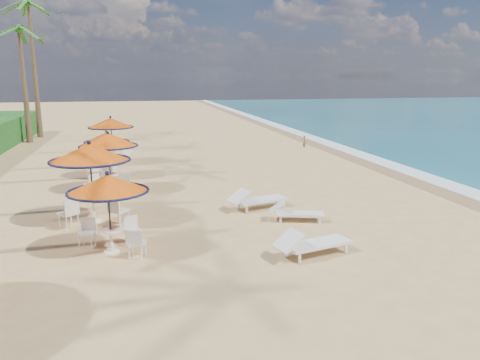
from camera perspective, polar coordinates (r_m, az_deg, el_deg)
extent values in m
plane|color=tan|center=(13.59, 5.01, -7.55)|extent=(160.00, 160.00, 0.00)
cube|color=white|center=(26.21, 17.97, 1.69)|extent=(1.20, 140.00, 0.04)
cube|color=olive|center=(25.77, 16.24, 1.63)|extent=(1.40, 140.00, 0.02)
cylinder|color=black|center=(12.94, -15.62, -4.02)|extent=(0.05, 0.05, 2.14)
cone|color=#D15312|center=(12.73, -15.84, -0.40)|extent=(2.14, 2.14, 0.47)
torus|color=black|center=(12.78, -15.79, -1.33)|extent=(2.14, 2.14, 0.07)
sphere|color=black|center=(12.68, -15.92, 0.79)|extent=(0.11, 0.11, 0.11)
cylinder|color=white|center=(13.07, -15.51, -5.86)|extent=(0.65, 0.65, 0.04)
cylinder|color=white|center=(13.17, -15.43, -7.13)|extent=(0.07, 0.07, 0.65)
cylinder|color=black|center=(15.79, -17.62, -0.39)|extent=(0.06, 0.06, 2.57)
cone|color=#D15312|center=(15.61, -17.86, 3.21)|extent=(2.57, 2.57, 0.56)
torus|color=black|center=(15.65, -17.80, 2.28)|extent=(2.57, 2.57, 0.08)
sphere|color=black|center=(15.56, -17.94, 4.38)|extent=(0.13, 0.13, 0.13)
cylinder|color=white|center=(15.91, -17.49, -2.23)|extent=(0.78, 0.78, 0.04)
cylinder|color=white|center=(16.00, -17.41, -3.51)|extent=(0.09, 0.09, 0.78)
cylinder|color=black|center=(19.87, -15.61, 2.04)|extent=(0.05, 0.05, 2.39)
cone|color=#D15312|center=(19.73, -15.77, 4.70)|extent=(2.39, 2.39, 0.52)
torus|color=black|center=(19.76, -15.73, 4.02)|extent=(2.39, 2.39, 0.07)
sphere|color=black|center=(19.70, -15.82, 5.57)|extent=(0.12, 0.12, 0.12)
cylinder|color=white|center=(19.96, -15.53, 0.67)|extent=(0.73, 0.73, 0.04)
cylinder|color=white|center=(20.03, -15.48, -0.29)|extent=(0.08, 0.08, 0.73)
cylinder|color=black|center=(22.85, -15.84, 2.99)|extent=(0.05, 0.05, 2.10)
cone|color=#D15312|center=(22.73, -15.96, 5.03)|extent=(2.10, 2.10, 0.46)
torus|color=black|center=(22.76, -15.93, 4.50)|extent=(2.10, 2.10, 0.06)
sphere|color=black|center=(22.70, -16.00, 5.69)|extent=(0.11, 0.11, 0.11)
cylinder|color=white|center=(22.92, -15.78, 1.93)|extent=(0.64, 0.64, 0.04)
cylinder|color=white|center=(22.97, -15.73, 1.19)|extent=(0.07, 0.07, 0.64)
cylinder|color=black|center=(26.63, -15.37, 4.69)|extent=(0.05, 0.05, 2.45)
cone|color=#D15312|center=(26.52, -15.49, 6.75)|extent=(2.45, 2.45, 0.53)
torus|color=black|center=(26.54, -15.46, 6.22)|extent=(2.45, 2.45, 0.07)
sphere|color=black|center=(26.49, -15.53, 7.41)|extent=(0.13, 0.13, 0.13)
cylinder|color=white|center=(26.70, -15.31, 3.63)|extent=(0.75, 0.75, 0.04)
cylinder|color=white|center=(26.75, -15.27, 2.89)|extent=(0.09, 0.09, 0.75)
cube|color=white|center=(12.71, 9.42, -7.66)|extent=(1.95, 1.12, 0.08)
cube|color=white|center=(12.13, 5.95, -7.37)|extent=(0.77, 0.81, 0.46)
cube|color=white|center=(12.77, 9.40, -8.39)|extent=(0.06, 0.06, 0.26)
cube|color=white|center=(15.48, 7.32, -4.08)|extent=(1.64, 0.97, 0.06)
cube|color=white|center=(15.39, 4.47, -3.34)|extent=(0.65, 0.68, 0.38)
cube|color=white|center=(15.52, 7.31, -4.60)|extent=(0.05, 0.05, 0.22)
cube|color=white|center=(16.85, 2.65, -2.42)|extent=(1.99, 1.16, 0.08)
cube|color=white|center=(16.34, -0.17, -2.01)|extent=(0.78, 0.82, 0.46)
cube|color=white|center=(16.90, 2.64, -3.00)|extent=(0.07, 0.07, 0.26)
cone|color=brown|center=(36.72, -24.79, 10.24)|extent=(0.44, 0.44, 7.81)
sphere|color=#235819|center=(36.85, -25.36, 16.29)|extent=(0.56, 0.56, 0.56)
cone|color=brown|center=(39.57, -23.76, 11.94)|extent=(0.44, 0.44, 9.90)
sphere|color=#235819|center=(39.91, -24.42, 19.03)|extent=(0.56, 0.56, 0.56)
imported|color=brown|center=(31.43, 7.87, 4.70)|extent=(0.22, 0.32, 0.86)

